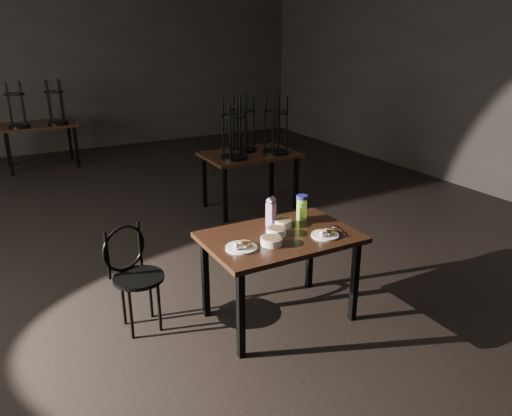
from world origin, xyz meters
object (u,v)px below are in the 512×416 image
water_bottle (302,207)px  juice_carton (271,213)px  bentwood_chair (133,269)px  main_table (280,244)px

water_bottle → juice_carton: bearing=-179.2°
juice_carton → water_bottle: size_ratio=1.18×
juice_carton → bentwood_chair: juice_carton is taller
main_table → juice_carton: size_ratio=4.75×
juice_carton → water_bottle: (0.31, 0.00, -0.01)m
juice_carton → bentwood_chair: size_ratio=0.30×
bentwood_chair → water_bottle: bearing=-29.4°
water_bottle → bentwood_chair: size_ratio=0.25×
juice_carton → bentwood_chair: (-1.10, 0.26, -0.37)m
main_table → juice_carton: bearing=80.8°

